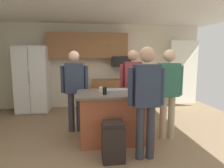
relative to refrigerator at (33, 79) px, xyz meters
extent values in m
plane|color=#937A5B|center=(2.00, -2.38, -0.95)|extent=(7.04, 7.04, 0.00)
cube|color=beige|center=(2.00, 0.42, 0.35)|extent=(6.40, 0.10, 2.60)
cube|color=white|center=(4.60, 0.02, 0.15)|extent=(0.90, 0.06, 2.00)
cube|color=#936038|center=(1.60, 0.22, 0.98)|extent=(2.40, 0.35, 0.75)
sphere|color=#4C3823|center=(2.20, 0.03, 0.98)|extent=(0.04, 0.04, 0.04)
cube|color=#936038|center=(2.60, 0.10, -0.50)|extent=(1.80, 0.60, 0.90)
sphere|color=#4C3823|center=(3.05, -0.22, -0.50)|extent=(0.04, 0.04, 0.04)
cube|color=white|center=(0.00, 0.02, 0.00)|extent=(0.89, 0.70, 1.89)
cube|color=white|center=(-0.22, -0.35, 0.00)|extent=(0.42, 0.04, 1.81)
cube|color=white|center=(0.22, -0.35, 0.00)|extent=(0.42, 0.04, 1.81)
cylinder|color=#B2B2B7|center=(0.00, -0.38, 0.09)|extent=(0.02, 0.02, 0.35)
cube|color=black|center=(2.60, 0.12, 0.50)|extent=(0.56, 0.40, 0.32)
cube|color=#AD5638|center=(2.06, -2.28, -0.50)|extent=(1.25, 0.78, 0.89)
cube|color=#60564C|center=(2.06, -2.28, -0.03)|extent=(1.39, 0.92, 0.04)
cylinder|color=#383842|center=(2.36, -3.03, -0.52)|extent=(0.13, 0.13, 0.85)
cylinder|color=#383842|center=(2.53, -3.03, -0.52)|extent=(0.13, 0.13, 0.85)
cube|color=#2D384C|center=(2.45, -3.03, 0.22)|extent=(0.38, 0.22, 0.64)
sphere|color=tan|center=(2.45, -3.03, 0.68)|extent=(0.23, 0.23, 0.23)
cylinder|color=#2D384C|center=(2.21, -3.03, 0.20)|extent=(0.09, 0.09, 0.57)
cylinder|color=#2D384C|center=(2.69, -3.03, 0.20)|extent=(0.09, 0.09, 0.57)
cylinder|color=#383842|center=(2.49, -1.57, -0.52)|extent=(0.13, 0.13, 0.85)
cylinder|color=#383842|center=(2.66, -1.57, -0.52)|extent=(0.13, 0.13, 0.85)
cube|color=maroon|center=(2.57, -1.57, 0.22)|extent=(0.38, 0.22, 0.64)
sphere|color=tan|center=(2.57, -1.57, 0.68)|extent=(0.23, 0.23, 0.23)
cylinder|color=maroon|center=(2.33, -1.57, 0.20)|extent=(0.09, 0.09, 0.57)
cylinder|color=maroon|center=(2.81, -1.57, 0.20)|extent=(0.09, 0.09, 0.57)
cylinder|color=#383842|center=(1.21, -1.72, -0.53)|extent=(0.13, 0.13, 0.84)
cylinder|color=#383842|center=(1.38, -1.72, -0.53)|extent=(0.13, 0.13, 0.84)
cube|color=#2D384C|center=(1.30, -1.72, 0.20)|extent=(0.38, 0.22, 0.63)
sphere|color=beige|center=(1.30, -1.72, 0.66)|extent=(0.23, 0.23, 0.23)
cylinder|color=#2D384C|center=(1.06, -1.72, 0.18)|extent=(0.09, 0.09, 0.56)
cylinder|color=#2D384C|center=(1.54, -1.72, 0.18)|extent=(0.09, 0.09, 0.56)
cylinder|color=tan|center=(3.02, -2.32, -0.52)|extent=(0.13, 0.13, 0.84)
cylinder|color=tan|center=(3.19, -2.32, -0.52)|extent=(0.13, 0.13, 0.84)
cube|color=#2D6651|center=(3.10, -2.32, 0.21)|extent=(0.38, 0.22, 0.63)
sphere|color=beige|center=(3.10, -2.32, 0.68)|extent=(0.23, 0.23, 0.23)
cylinder|color=#2D6651|center=(2.86, -2.32, 0.20)|extent=(0.09, 0.09, 0.57)
cylinder|color=#2D6651|center=(3.34, -2.32, 0.20)|extent=(0.09, 0.09, 0.57)
cylinder|color=black|center=(2.52, -2.06, 0.07)|extent=(0.06, 0.06, 0.16)
cylinder|color=black|center=(1.87, -2.46, 0.05)|extent=(0.08, 0.08, 0.13)
cylinder|color=black|center=(2.57, -2.37, 0.07)|extent=(0.06, 0.06, 0.16)
cylinder|color=white|center=(1.82, -2.22, 0.04)|extent=(0.08, 0.08, 0.10)
torus|color=white|center=(1.88, -2.22, 0.04)|extent=(0.06, 0.01, 0.06)
cube|color=#B7B7BC|center=(2.11, -2.19, 0.00)|extent=(0.44, 0.30, 0.02)
cube|color=#A8A8AD|center=(2.11, -2.19, 0.02)|extent=(0.44, 0.30, 0.02)
cube|color=black|center=(1.94, -3.02, -0.67)|extent=(0.34, 0.34, 0.55)
cube|color=black|center=(1.94, -3.02, -0.37)|extent=(0.32, 0.32, 0.06)
camera|label=1|loc=(1.57, -5.87, 0.65)|focal=31.46mm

